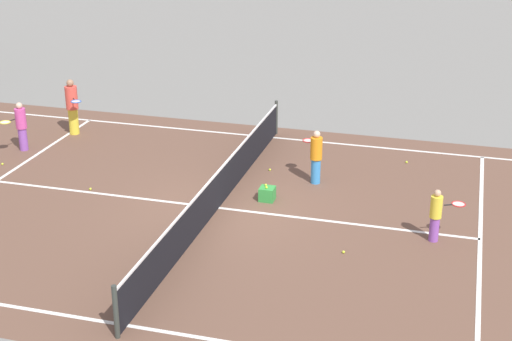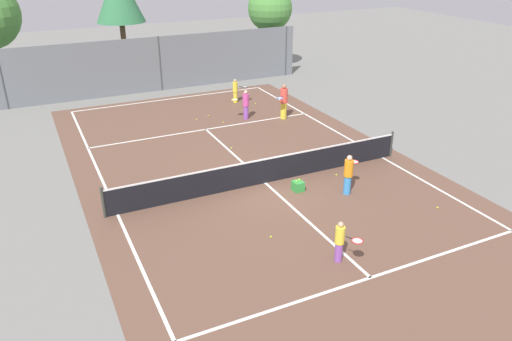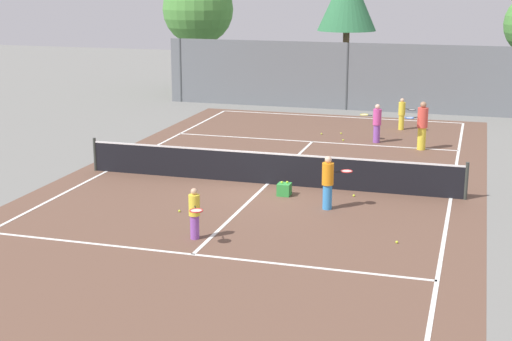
{
  "view_description": "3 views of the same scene",
  "coord_description": "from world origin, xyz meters",
  "px_view_note": "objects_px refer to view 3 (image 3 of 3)",
  "views": [
    {
      "loc": [
        -16.79,
        -5.72,
        8.21
      ],
      "look_at": [
        -0.43,
        -1.11,
        1.31
      ],
      "focal_mm": 54.18,
      "sensor_mm": 36.0,
      "label": 1
    },
    {
      "loc": [
        -7.53,
        -14.93,
        8.34
      ],
      "look_at": [
        -0.77,
        -0.82,
        1.02
      ],
      "focal_mm": 34.83,
      "sensor_mm": 36.0,
      "label": 2
    },
    {
      "loc": [
        6.07,
        -21.74,
        6.23
      ],
      "look_at": [
        -0.12,
        -0.87,
        0.64
      ],
      "focal_mm": 53.22,
      "sensor_mm": 36.0,
      "label": 3
    }
  ],
  "objects_px": {
    "player_2": "(328,182)",
    "tennis_ball_2": "(300,157)",
    "player_0": "(402,113)",
    "ball_crate": "(284,189)",
    "tennis_ball_3": "(421,134)",
    "player_3": "(422,125)",
    "tennis_ball_0": "(322,134)",
    "tennis_ball_7": "(397,242)",
    "tennis_ball_5": "(341,133)",
    "player_4": "(377,123)",
    "tennis_ball_1": "(354,196)",
    "tennis_ball_4": "(179,211)",
    "player_1": "(195,213)",
    "tennis_ball_6": "(343,140)"
  },
  "relations": [
    {
      "from": "tennis_ball_4",
      "to": "player_0",
      "type": "bearing_deg",
      "value": 70.93
    },
    {
      "from": "tennis_ball_3",
      "to": "player_1",
      "type": "bearing_deg",
      "value": -106.43
    },
    {
      "from": "tennis_ball_2",
      "to": "player_2",
      "type": "bearing_deg",
      "value": -69.44
    },
    {
      "from": "tennis_ball_3",
      "to": "tennis_ball_4",
      "type": "relative_size",
      "value": 1.0
    },
    {
      "from": "player_3",
      "to": "tennis_ball_6",
      "type": "height_order",
      "value": "player_3"
    },
    {
      "from": "tennis_ball_3",
      "to": "tennis_ball_4",
      "type": "height_order",
      "value": "same"
    },
    {
      "from": "ball_crate",
      "to": "tennis_ball_7",
      "type": "relative_size",
      "value": 6.45
    },
    {
      "from": "player_2",
      "to": "tennis_ball_3",
      "type": "relative_size",
      "value": 22.71
    },
    {
      "from": "tennis_ball_4",
      "to": "tennis_ball_6",
      "type": "relative_size",
      "value": 1.0
    },
    {
      "from": "player_4",
      "to": "ball_crate",
      "type": "distance_m",
      "value": 8.23
    },
    {
      "from": "player_3",
      "to": "tennis_ball_0",
      "type": "distance_m",
      "value": 4.5
    },
    {
      "from": "player_2",
      "to": "tennis_ball_3",
      "type": "bearing_deg",
      "value": 81.64
    },
    {
      "from": "player_4",
      "to": "ball_crate",
      "type": "xyz_separation_m",
      "value": [
        -1.58,
        -8.06,
        -0.59
      ]
    },
    {
      "from": "tennis_ball_3",
      "to": "tennis_ball_5",
      "type": "bearing_deg",
      "value": -164.91
    },
    {
      "from": "player_1",
      "to": "player_4",
      "type": "relative_size",
      "value": 0.86
    },
    {
      "from": "player_0",
      "to": "tennis_ball_6",
      "type": "bearing_deg",
      "value": -123.87
    },
    {
      "from": "player_1",
      "to": "tennis_ball_7",
      "type": "bearing_deg",
      "value": 12.86
    },
    {
      "from": "tennis_ball_7",
      "to": "player_4",
      "type": "bearing_deg",
      "value": 100.28
    },
    {
      "from": "ball_crate",
      "to": "tennis_ball_6",
      "type": "bearing_deg",
      "value": 87.73
    },
    {
      "from": "player_4",
      "to": "tennis_ball_4",
      "type": "xyz_separation_m",
      "value": [
        -3.91,
        -10.45,
        -0.74
      ]
    },
    {
      "from": "player_0",
      "to": "player_3",
      "type": "height_order",
      "value": "player_3"
    },
    {
      "from": "player_0",
      "to": "tennis_ball_2",
      "type": "distance_m",
      "value": 6.85
    },
    {
      "from": "player_1",
      "to": "tennis_ball_4",
      "type": "bearing_deg",
      "value": 121.8
    },
    {
      "from": "tennis_ball_0",
      "to": "tennis_ball_2",
      "type": "distance_m",
      "value": 4.24
    },
    {
      "from": "player_0",
      "to": "tennis_ball_3",
      "type": "xyz_separation_m",
      "value": [
        0.85,
        -0.78,
        -0.65
      ]
    },
    {
      "from": "player_0",
      "to": "tennis_ball_3",
      "type": "distance_m",
      "value": 1.33
    },
    {
      "from": "player_0",
      "to": "ball_crate",
      "type": "xyz_separation_m",
      "value": [
        -2.26,
        -10.88,
        -0.51
      ]
    },
    {
      "from": "tennis_ball_2",
      "to": "player_3",
      "type": "bearing_deg",
      "value": 32.92
    },
    {
      "from": "player_1",
      "to": "player_3",
      "type": "relative_size",
      "value": 0.71
    },
    {
      "from": "player_3",
      "to": "tennis_ball_3",
      "type": "distance_m",
      "value": 2.96
    },
    {
      "from": "tennis_ball_0",
      "to": "tennis_ball_3",
      "type": "bearing_deg",
      "value": 16.64
    },
    {
      "from": "player_2",
      "to": "player_0",
      "type": "bearing_deg",
      "value": 86.25
    },
    {
      "from": "tennis_ball_1",
      "to": "tennis_ball_4",
      "type": "xyz_separation_m",
      "value": [
        -4.31,
        -2.84,
        0.0
      ]
    },
    {
      "from": "tennis_ball_1",
      "to": "tennis_ball_0",
      "type": "bearing_deg",
      "value": 107.76
    },
    {
      "from": "player_0",
      "to": "tennis_ball_4",
      "type": "height_order",
      "value": "player_0"
    },
    {
      "from": "player_2",
      "to": "tennis_ball_0",
      "type": "height_order",
      "value": "player_2"
    },
    {
      "from": "ball_crate",
      "to": "tennis_ball_2",
      "type": "xyz_separation_m",
      "value": [
        -0.64,
        4.71,
        -0.15
      ]
    },
    {
      "from": "ball_crate",
      "to": "tennis_ball_3",
      "type": "relative_size",
      "value": 6.45
    },
    {
      "from": "player_3",
      "to": "tennis_ball_7",
      "type": "bearing_deg",
      "value": -88.47
    },
    {
      "from": "tennis_ball_6",
      "to": "player_0",
      "type": "bearing_deg",
      "value": 56.13
    },
    {
      "from": "player_3",
      "to": "tennis_ball_5",
      "type": "relative_size",
      "value": 27.18
    },
    {
      "from": "ball_crate",
      "to": "player_0",
      "type": "bearing_deg",
      "value": 78.27
    },
    {
      "from": "tennis_ball_3",
      "to": "tennis_ball_7",
      "type": "height_order",
      "value": "same"
    },
    {
      "from": "ball_crate",
      "to": "tennis_ball_5",
      "type": "distance_m",
      "value": 9.26
    },
    {
      "from": "player_0",
      "to": "tennis_ball_7",
      "type": "bearing_deg",
      "value": -84.47
    },
    {
      "from": "tennis_ball_3",
      "to": "tennis_ball_6",
      "type": "relative_size",
      "value": 1.0
    },
    {
      "from": "player_1",
      "to": "tennis_ball_3",
      "type": "distance_m",
      "value": 15.03
    },
    {
      "from": "tennis_ball_1",
      "to": "tennis_ball_3",
      "type": "height_order",
      "value": "same"
    },
    {
      "from": "player_2",
      "to": "tennis_ball_2",
      "type": "height_order",
      "value": "player_2"
    },
    {
      "from": "player_0",
      "to": "tennis_ball_3",
      "type": "relative_size",
      "value": 20.05
    }
  ]
}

